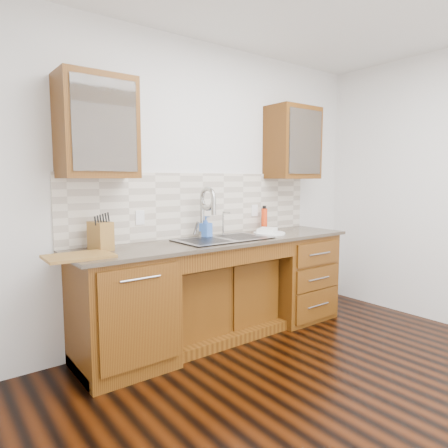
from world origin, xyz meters
TOP-DOWN VIEW (x-y plane):
  - ground at (0.00, 0.00)m, footprint 4.00×3.50m
  - wall_back at (0.00, 1.80)m, footprint 4.00×0.10m
  - base_cabinet_left at (-0.95, 1.44)m, footprint 0.70×0.62m
  - base_cabinet_center at (0.00, 1.53)m, footprint 1.20×0.44m
  - base_cabinet_right at (0.95, 1.44)m, footprint 0.70×0.62m
  - countertop at (0.00, 1.43)m, footprint 2.70×0.65m
  - backsplash at (0.00, 1.74)m, footprint 2.70×0.02m
  - sink at (0.00, 1.41)m, footprint 0.84×0.46m
  - faucet at (-0.07, 1.64)m, footprint 0.04×0.04m
  - filter_tap at (0.18, 1.65)m, footprint 0.02×0.02m
  - upper_cabinet_left at (-1.05, 1.58)m, footprint 0.55×0.34m
  - upper_cabinet_right at (1.05, 1.58)m, footprint 0.55×0.34m
  - outlet_left at (-0.65, 1.73)m, footprint 0.08×0.01m
  - outlet_right at (0.65, 1.73)m, footprint 0.08×0.01m
  - soap_bottle at (-0.05, 1.61)m, footprint 0.11×0.12m
  - water_bottle at (0.71, 1.64)m, footprint 0.08×0.08m
  - plate at (0.58, 1.42)m, footprint 0.40×0.40m
  - dish_towel at (0.60, 1.48)m, footprint 0.28×0.26m
  - knife_block at (-1.06, 1.55)m, footprint 0.15×0.21m
  - cutting_board at (-1.29, 1.35)m, footprint 0.44×0.32m
  - cup_left_a at (-1.14, 1.58)m, footprint 0.15×0.15m
  - cup_left_b at (-0.93, 1.58)m, footprint 0.13×0.13m
  - cup_right_a at (0.98, 1.58)m, footprint 0.15×0.15m
  - cup_right_b at (1.11, 1.58)m, footprint 0.11×0.11m

SIDE VIEW (x-z plane):
  - ground at x=0.00m, z-range -0.10..0.00m
  - base_cabinet_center at x=0.00m, z-range 0.00..0.70m
  - base_cabinet_left at x=-0.95m, z-range 0.00..0.88m
  - base_cabinet_right at x=0.95m, z-range 0.00..0.88m
  - sink at x=0.00m, z-range 0.73..0.92m
  - countertop at x=0.00m, z-range 0.88..0.91m
  - plate at x=0.58m, z-range 0.91..0.93m
  - cutting_board at x=-1.29m, z-range 0.91..0.93m
  - dish_towel at x=0.60m, z-range 0.93..0.96m
  - soap_bottle at x=-0.05m, z-range 0.91..1.11m
  - knife_block at x=-1.06m, z-range 0.91..1.12m
  - water_bottle at x=0.71m, z-range 0.91..1.14m
  - filter_tap at x=0.18m, z-range 0.91..1.15m
  - faucet at x=-0.07m, z-range 0.91..1.31m
  - outlet_left at x=-0.65m, z-range 1.06..1.18m
  - outlet_right at x=0.65m, z-range 1.06..1.18m
  - backsplash at x=0.00m, z-range 0.91..1.50m
  - wall_back at x=0.00m, z-range 0.00..2.70m
  - cup_right_a at x=0.98m, z-range 1.72..1.82m
  - cup_right_b at x=1.11m, z-range 1.72..1.82m
  - cup_left_b at x=-0.93m, z-range 1.72..1.82m
  - cup_left_a at x=-1.14m, z-range 1.72..1.83m
  - upper_cabinet_left at x=-1.05m, z-range 1.45..2.20m
  - upper_cabinet_right at x=1.05m, z-range 1.45..2.20m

